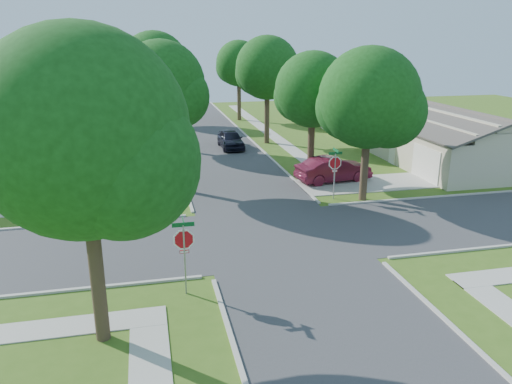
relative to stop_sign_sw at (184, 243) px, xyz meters
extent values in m
plane|color=#3C5C19|center=(4.70, 4.70, -2.03)|extent=(100.00, 100.00, 0.00)
cube|color=#333335|center=(4.70, 4.70, -2.03)|extent=(7.00, 100.00, 0.02)
cube|color=#9E9B91|center=(10.80, 30.70, -2.01)|extent=(1.20, 40.00, 0.04)
cube|color=#9E9B91|center=(-1.40, 30.70, -2.01)|extent=(1.20, 40.00, 0.04)
cube|color=#9E9B91|center=(12.60, 11.80, -2.01)|extent=(8.80, 3.60, 0.05)
cube|color=gray|center=(0.00, 0.00, -0.68)|extent=(0.06, 0.06, 2.70)
cylinder|color=white|center=(0.00, 0.00, 0.12)|extent=(1.05, 0.02, 1.05)
cylinder|color=#B30C16|center=(0.00, 0.00, 0.12)|extent=(0.90, 0.03, 0.90)
cube|color=#B30C16|center=(0.00, 0.00, -0.35)|extent=(0.34, 0.03, 0.12)
cube|color=white|center=(0.00, 0.00, -0.35)|extent=(0.30, 0.03, 0.08)
cube|color=#0C5426|center=(0.00, 0.00, 0.69)|extent=(0.80, 0.02, 0.16)
cube|color=#0C5426|center=(0.00, 0.00, 0.87)|extent=(0.02, 0.80, 0.16)
cube|color=gray|center=(9.40, 9.40, -0.68)|extent=(0.06, 0.06, 2.70)
cylinder|color=white|center=(9.40, 9.40, 0.12)|extent=(1.05, 0.02, 1.05)
cylinder|color=#B30C16|center=(9.40, 9.40, 0.12)|extent=(0.90, 0.03, 0.90)
cube|color=#B30C16|center=(9.40, 9.40, -0.35)|extent=(0.34, 0.03, 0.12)
cube|color=white|center=(9.40, 9.40, -0.35)|extent=(0.30, 0.03, 0.08)
cube|color=#0C5426|center=(9.40, 9.40, 0.69)|extent=(0.80, 0.02, 0.16)
cube|color=#0C5426|center=(9.40, 9.40, 0.87)|extent=(0.02, 0.80, 0.16)
cylinder|color=#38281C|center=(9.40, 13.70, -0.05)|extent=(0.44, 0.44, 3.95)
sphere|color=#123F0F|center=(9.40, 13.70, 3.85)|extent=(4.80, 4.80, 4.80)
sphere|color=#123F0F|center=(10.24, 13.22, 3.25)|extent=(3.46, 3.46, 3.46)
sphere|color=#123F0F|center=(8.68, 14.30, 3.37)|extent=(3.26, 3.26, 3.26)
cylinder|color=#38281C|center=(9.40, 25.70, 0.12)|extent=(0.44, 0.44, 4.30)
sphere|color=#123F0F|center=(9.40, 25.70, 4.48)|extent=(5.40, 5.40, 5.40)
sphere|color=#123F0F|center=(10.35, 25.16, 3.81)|extent=(3.89, 3.89, 3.89)
sphere|color=#123F0F|center=(8.59, 26.38, 3.94)|extent=(3.67, 3.67, 3.67)
cylinder|color=#38281C|center=(9.40, 38.70, 0.07)|extent=(0.44, 0.44, 4.20)
sphere|color=#123F0F|center=(9.40, 38.70, 4.19)|extent=(5.00, 5.00, 5.00)
sphere|color=#123F0F|center=(10.28, 38.20, 3.57)|extent=(3.60, 3.60, 3.60)
sphere|color=#123F0F|center=(8.65, 39.33, 3.69)|extent=(3.40, 3.40, 3.40)
cylinder|color=#38281C|center=(0.00, 13.70, 0.09)|extent=(0.44, 0.44, 4.25)
sphere|color=#123F0F|center=(0.00, 13.70, 4.34)|extent=(5.20, 5.20, 5.20)
sphere|color=#123F0F|center=(0.91, 13.18, 3.69)|extent=(3.74, 3.74, 3.74)
sphere|color=#123F0F|center=(-0.78, 14.35, 3.82)|extent=(3.54, 3.54, 3.54)
cylinder|color=#38281C|center=(0.00, 25.70, 0.19)|extent=(0.44, 0.44, 4.44)
sphere|color=#123F0F|center=(0.00, 25.70, 4.73)|extent=(5.60, 5.60, 5.60)
sphere|color=#123F0F|center=(0.98, 25.14, 4.03)|extent=(4.03, 4.03, 4.03)
sphere|color=#123F0F|center=(-0.84, 26.40, 4.17)|extent=(3.81, 3.81, 3.81)
cylinder|color=#38281C|center=(0.00, 38.70, -0.08)|extent=(0.44, 0.44, 3.90)
sphere|color=#123F0F|center=(0.00, 38.70, 3.70)|extent=(4.60, 4.60, 4.60)
sphere|color=#123F0F|center=(0.80, 38.24, 3.13)|extent=(3.31, 3.31, 3.31)
sphere|color=#123F0F|center=(-0.69, 39.28, 3.24)|extent=(3.13, 3.13, 3.13)
cylinder|color=#38281C|center=(-2.80, -2.30, -0.01)|extent=(0.44, 0.44, 4.04)
sphere|color=#123F0F|center=(-2.80, -2.30, 4.52)|extent=(6.00, 6.00, 6.00)
sphere|color=#123F0F|center=(-1.75, -2.90, 3.77)|extent=(4.32, 4.32, 4.32)
sphere|color=#123F0F|center=(-3.70, -1.55, 3.92)|extent=(4.08, 4.08, 4.08)
cylinder|color=#38281C|center=(11.00, 8.90, -0.26)|extent=(0.44, 0.44, 3.54)
sphere|color=#123F0F|center=(11.00, 8.90, 3.83)|extent=(5.60, 5.60, 5.60)
sphere|color=#123F0F|center=(11.98, 8.34, 3.13)|extent=(4.03, 4.03, 4.03)
sphere|color=#123F0F|center=(10.16, 9.60, 3.27)|extent=(3.81, 3.81, 3.81)
cube|color=#B2A78D|center=(20.70, 15.70, -0.63)|extent=(8.00, 13.00, 2.80)
cube|color=#413C38|center=(22.70, 15.70, 1.42)|extent=(4.42, 13.60, 1.56)
cube|color=#413C38|center=(18.70, 15.70, 1.42)|extent=(4.42, 13.60, 1.56)
cube|color=silver|center=(16.67, 11.80, -0.93)|extent=(0.06, 3.20, 2.20)
cube|color=silver|center=(16.67, 16.35, -1.03)|extent=(0.06, 0.90, 2.00)
cube|color=#1E2633|center=(16.67, 18.95, -0.48)|extent=(0.06, 1.80, 1.10)
cube|color=#B2A78D|center=(20.70, 33.70, -0.63)|extent=(8.00, 13.00, 2.80)
cube|color=#413C38|center=(22.70, 33.70, 1.42)|extent=(4.42, 13.60, 1.56)
cube|color=#413C38|center=(18.70, 33.70, 1.42)|extent=(4.42, 13.60, 1.56)
cube|color=silver|center=(16.67, 29.80, -0.93)|extent=(0.06, 3.20, 2.20)
cube|color=silver|center=(16.67, 34.35, -1.03)|extent=(0.06, 0.90, 2.00)
cube|color=#1E2633|center=(16.67, 36.95, -0.48)|extent=(0.06, 1.80, 1.10)
cube|color=#413C38|center=(-9.30, 19.70, 1.42)|extent=(4.42, 13.60, 1.56)
cube|color=silver|center=(-7.27, 15.80, -0.93)|extent=(0.06, 3.20, 2.20)
cube|color=silver|center=(-7.27, 20.35, -1.03)|extent=(0.06, 0.90, 2.00)
cube|color=#1E2633|center=(-7.27, 22.95, -0.48)|extent=(0.06, 1.80, 1.10)
cube|color=#B2A78D|center=(-11.30, 36.70, -0.63)|extent=(8.00, 13.00, 2.80)
cube|color=#413C38|center=(-9.30, 36.70, 1.42)|extent=(4.42, 13.60, 1.56)
cube|color=#413C38|center=(-13.30, 36.70, 1.42)|extent=(4.42, 13.60, 1.56)
cube|color=silver|center=(-7.27, 32.80, -0.93)|extent=(0.06, 3.20, 2.20)
cube|color=silver|center=(-7.27, 37.35, -1.03)|extent=(0.06, 0.90, 2.00)
cube|color=#1E2633|center=(-7.27, 39.95, -0.48)|extent=(0.06, 1.80, 1.10)
imported|color=#501021|center=(10.70, 12.83, -1.22)|extent=(5.15, 2.45, 1.63)
imported|color=black|center=(5.90, 24.26, -1.26)|extent=(1.87, 4.56, 1.55)
imported|color=black|center=(1.50, 41.89, -1.35)|extent=(2.16, 4.79, 1.36)
camera|label=1|loc=(-1.09, -16.64, 7.07)|focal=35.00mm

